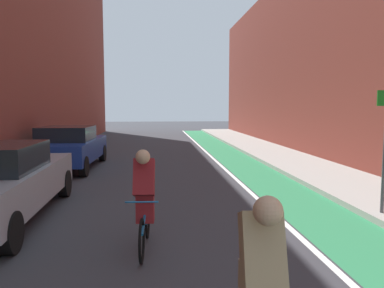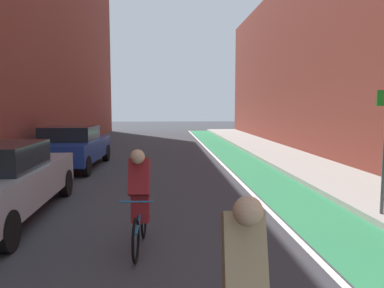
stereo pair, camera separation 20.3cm
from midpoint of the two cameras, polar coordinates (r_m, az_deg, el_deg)
The scene contains 8 objects.
ground_plane at distance 13.32m, azimuth -5.93°, elevation -4.00°, with size 84.53×84.53×0.00m, color #38383D.
bike_lane_paint at distance 15.64m, azimuth 6.59°, elevation -2.56°, with size 1.60×38.42×0.00m, color #2D8451.
lane_divider_stripe at distance 15.47m, azimuth 3.32°, elevation -2.61°, with size 0.12×38.42×0.00m, color white.
sidewalk_right at distance 16.18m, azimuth 13.77°, elevation -2.16°, with size 2.53×38.42×0.14m, color #A8A59E.
building_facade_right at distance 18.95m, azimuth 19.28°, elevation 12.39°, with size 2.40×34.42×9.09m, color brown.
parked_sedan_blue at distance 14.33m, azimuth -18.52°, elevation -0.41°, with size 2.15×4.60×1.53m.
cyclist_lead at distance 3.21m, azimuth 8.34°, elevation -20.23°, with size 0.48×1.71×1.61m.
cyclist_mid at distance 6.00m, azimuth -8.14°, elevation -7.82°, with size 0.48×1.70×1.61m.
Camera 1 is at (0.02, 2.09, 2.25)m, focal length 35.34 mm.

